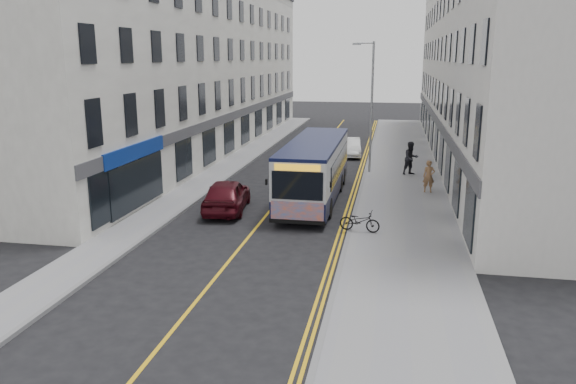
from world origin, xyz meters
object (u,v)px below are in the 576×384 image
at_px(streetlamp, 370,103).
at_px(car_white, 350,147).
at_px(bicycle, 360,221).
at_px(pedestrian_far, 411,158).
at_px(pedestrian_near, 429,176).
at_px(car_maroon, 227,195).
at_px(city_bus, 315,168).

bearing_deg(streetlamp, car_white, 104.45).
relative_size(bicycle, pedestrian_far, 0.83).
bearing_deg(car_white, streetlamp, -82.37).
relative_size(pedestrian_near, car_maroon, 0.37).
distance_m(streetlamp, bicycle, 12.94).
xyz_separation_m(car_white, car_maroon, (-4.57, -16.15, 0.12)).
bearing_deg(car_white, city_bus, -100.11).
xyz_separation_m(streetlamp, bicycle, (0.23, -12.37, -3.82)).
distance_m(car_white, car_maroon, 16.78).
height_order(streetlamp, pedestrian_near, streetlamp).
distance_m(streetlamp, pedestrian_far, 4.16).
bearing_deg(bicycle, pedestrian_near, -12.49).
bearing_deg(car_maroon, car_white, -112.67).
bearing_deg(pedestrian_far, car_white, 90.36).
xyz_separation_m(city_bus, bicycle, (2.60, -5.20, -1.11)).
bearing_deg(pedestrian_far, pedestrian_near, -111.79).
xyz_separation_m(streetlamp, pedestrian_far, (2.57, -0.33, -3.26)).
bearing_deg(pedestrian_near, streetlamp, 120.75).
bearing_deg(car_maroon, city_bus, -150.78).
distance_m(pedestrian_near, car_maroon, 10.84).
height_order(pedestrian_far, car_maroon, pedestrian_far).
bearing_deg(city_bus, bicycle, -63.43).
xyz_separation_m(pedestrian_near, pedestrian_far, (-0.82, 4.48, 0.16)).
bearing_deg(car_maroon, streetlamp, -128.71).
relative_size(streetlamp, pedestrian_far, 3.98).
height_order(pedestrian_near, car_maroon, pedestrian_near).
height_order(city_bus, car_maroon, city_bus).
bearing_deg(car_maroon, pedestrian_far, -139.15).
height_order(pedestrian_far, car_white, pedestrian_far).
xyz_separation_m(pedestrian_far, car_white, (-4.17, 6.54, -0.47)).
bearing_deg(bicycle, car_white, 15.79).
distance_m(city_bus, car_maroon, 4.79).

